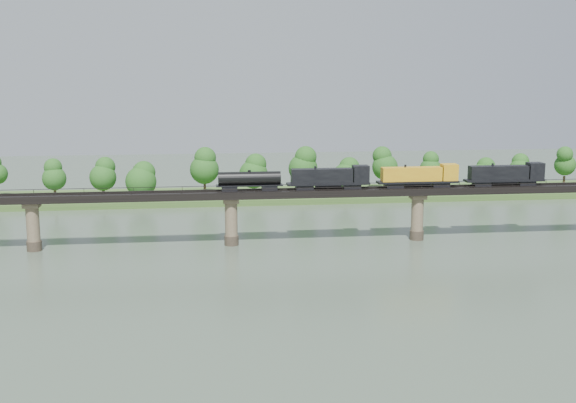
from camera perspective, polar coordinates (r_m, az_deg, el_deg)
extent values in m
plane|color=#3B4B3B|center=(123.13, -3.84, -6.74)|extent=(400.00, 400.00, 0.00)
cube|color=#335321|center=(205.70, -5.18, 0.41)|extent=(300.00, 24.00, 1.60)
cylinder|color=#473A2D|center=(155.39, -19.41, -3.32)|extent=(3.00, 3.00, 2.00)
cylinder|color=#7B6C50|center=(154.44, -19.51, -1.70)|extent=(2.60, 2.60, 9.00)
cube|color=#7B6C50|center=(153.69, -19.60, -0.24)|extent=(3.20, 3.20, 1.00)
cylinder|color=#473A2D|center=(151.79, -4.49, -3.07)|extent=(3.00, 3.00, 2.00)
cylinder|color=#7B6C50|center=(150.82, -4.51, -1.41)|extent=(2.60, 2.60, 9.00)
cube|color=#7B6C50|center=(150.06, -4.53, 0.09)|extent=(3.20, 3.20, 1.00)
cylinder|color=#473A2D|center=(158.55, 10.13, -2.62)|extent=(3.00, 3.00, 2.00)
cylinder|color=#7B6C50|center=(157.61, 10.18, -1.03)|extent=(2.60, 2.60, 9.00)
cube|color=#7B6C50|center=(156.88, 10.22, 0.40)|extent=(3.20, 3.20, 1.00)
cube|color=black|center=(149.84, -4.54, 0.56)|extent=(220.00, 5.00, 1.50)
cube|color=black|center=(148.96, -4.53, 0.82)|extent=(220.00, 0.12, 0.16)
cube|color=black|center=(150.44, -4.55, 0.92)|extent=(220.00, 0.12, 0.16)
cube|color=black|center=(147.23, -4.50, 0.96)|extent=(220.00, 0.10, 0.10)
cube|color=black|center=(151.97, -4.59, 1.25)|extent=(220.00, 0.10, 0.10)
cube|color=black|center=(147.29, -4.50, 0.82)|extent=(0.08, 0.08, 0.70)
cube|color=black|center=(152.02, -4.58, 1.12)|extent=(0.08, 0.08, 0.70)
cylinder|color=#382619|center=(200.29, -17.91, 0.42)|extent=(0.70, 0.70, 3.51)
sphere|color=#194B15|center=(199.58, -17.99, 1.74)|extent=(6.31, 6.31, 6.31)
sphere|color=#194B15|center=(199.19, -18.03, 2.57)|extent=(4.73, 4.73, 4.73)
cylinder|color=#382619|center=(200.81, -14.36, 0.60)|extent=(0.70, 0.70, 3.34)
sphere|color=#194B15|center=(200.12, -14.42, 1.86)|extent=(7.18, 7.18, 7.18)
sphere|color=#194B15|center=(199.75, -14.45, 2.65)|extent=(5.39, 5.39, 5.39)
cylinder|color=#382619|center=(197.14, -11.51, 0.46)|extent=(0.70, 0.70, 2.83)
sphere|color=#194B15|center=(196.54, -11.55, 1.54)|extent=(8.26, 8.26, 8.26)
sphere|color=#194B15|center=(196.20, -11.57, 2.22)|extent=(6.19, 6.19, 6.19)
cylinder|color=#382619|center=(202.85, -6.59, 1.04)|extent=(0.70, 0.70, 3.96)
sphere|color=#194B15|center=(202.07, -6.62, 2.52)|extent=(8.07, 8.07, 8.07)
sphere|color=#194B15|center=(201.65, -6.64, 3.45)|extent=(6.05, 6.05, 6.05)
cylinder|color=#382619|center=(201.93, -2.74, 0.95)|extent=(0.70, 0.70, 3.27)
sphere|color=#194B15|center=(201.27, -2.75, 2.18)|extent=(8.03, 8.03, 8.03)
sphere|color=#194B15|center=(200.90, -2.75, 2.95)|extent=(6.02, 6.02, 6.02)
cylinder|color=#382619|center=(204.54, 1.19, 1.18)|extent=(0.70, 0.70, 3.92)
sphere|color=#194B15|center=(203.77, 1.20, 2.63)|extent=(8.29, 8.29, 8.29)
sphere|color=#194B15|center=(203.36, 1.20, 3.54)|extent=(6.21, 6.21, 6.21)
cylinder|color=#382619|center=(199.70, 4.58, 0.79)|extent=(0.70, 0.70, 3.02)
sphere|color=#194B15|center=(199.08, 4.60, 1.94)|extent=(7.74, 7.74, 7.74)
sphere|color=#194B15|center=(198.73, 4.61, 2.66)|extent=(5.80, 5.80, 5.80)
cylinder|color=#382619|center=(210.96, 7.63, 1.35)|extent=(0.70, 0.70, 3.80)
sphere|color=#194B15|center=(210.24, 7.67, 2.72)|extent=(7.47, 7.47, 7.47)
sphere|color=#194B15|center=(209.85, 7.69, 3.57)|extent=(5.60, 5.60, 5.60)
cylinder|color=#382619|center=(215.05, 11.15, 1.36)|extent=(0.70, 0.70, 3.38)
sphere|color=#194B15|center=(214.41, 11.19, 2.55)|extent=(6.23, 6.23, 6.23)
sphere|color=#194B15|center=(214.06, 11.21, 3.30)|extent=(4.67, 4.67, 4.67)
cylinder|color=#382619|center=(214.41, 15.15, 1.09)|extent=(0.70, 0.70, 2.77)
sphere|color=#194B15|center=(213.87, 15.20, 2.07)|extent=(7.04, 7.04, 7.04)
sphere|color=#194B15|center=(213.57, 15.23, 2.68)|extent=(5.28, 5.28, 5.28)
cylinder|color=#382619|center=(224.36, 17.80, 1.37)|extent=(0.70, 0.70, 2.94)
sphere|color=#194B15|center=(223.82, 17.86, 2.36)|extent=(6.73, 6.73, 6.73)
sphere|color=#194B15|center=(223.51, 17.89, 2.99)|extent=(5.05, 5.05, 5.05)
cylinder|color=#382619|center=(226.59, 20.96, 1.39)|extent=(0.70, 0.70, 3.94)
sphere|color=#194B15|center=(225.90, 21.04, 2.71)|extent=(6.17, 6.17, 6.17)
sphere|color=#194B15|center=(225.52, 21.10, 3.54)|extent=(4.62, 4.62, 4.62)
cube|color=black|center=(165.25, 18.30, 1.42)|extent=(3.68, 2.21, 1.01)
cube|color=black|center=(161.19, 15.04, 1.38)|extent=(3.68, 2.21, 1.01)
cube|color=black|center=(163.06, 16.70, 1.63)|extent=(17.50, 2.76, 0.46)
cube|color=black|center=(162.27, 16.29, 2.21)|extent=(12.89, 2.49, 2.95)
cube|color=black|center=(165.68, 18.93, 2.33)|extent=(3.32, 2.76, 3.50)
cylinder|color=black|center=(163.13, 16.69, 1.45)|extent=(5.53, 1.29, 1.29)
cube|color=black|center=(157.98, 11.94, 1.33)|extent=(3.68, 2.21, 1.01)
cube|color=black|center=(155.00, 8.39, 1.28)|extent=(3.68, 2.21, 1.01)
cube|color=black|center=(156.32, 10.19, 1.54)|extent=(17.50, 2.76, 0.46)
cube|color=gold|center=(155.67, 9.73, 2.15)|extent=(12.89, 2.49, 2.95)
cube|color=gold|center=(158.21, 12.61, 2.28)|extent=(3.32, 2.76, 3.50)
cylinder|color=black|center=(156.40, 10.19, 1.36)|extent=(5.53, 1.29, 1.29)
cube|color=black|center=(152.83, 5.06, 1.22)|extent=(3.68, 2.21, 1.01)
cube|color=black|center=(151.05, 1.30, 1.15)|extent=(3.68, 2.21, 1.01)
cube|color=black|center=(151.76, 3.19, 1.43)|extent=(17.50, 2.76, 0.46)
cube|color=black|center=(151.27, 2.68, 2.06)|extent=(12.89, 2.49, 2.95)
cube|color=black|center=(152.83, 5.75, 2.20)|extent=(3.32, 2.76, 3.50)
cylinder|color=black|center=(151.84, 3.19, 1.24)|extent=(5.53, 1.29, 1.29)
cube|color=black|center=(150.18, -1.48, 1.10)|extent=(3.22, 2.03, 1.01)
cube|color=black|center=(149.62, -4.65, 1.03)|extent=(3.22, 2.03, 1.01)
cube|color=black|center=(149.75, -3.06, 1.29)|extent=(13.82, 2.21, 0.28)
cylinder|color=black|center=(149.52, -3.07, 1.85)|extent=(12.89, 2.76, 2.76)
cylinder|color=black|center=(149.31, -3.07, 2.41)|extent=(0.64, 0.64, 0.46)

